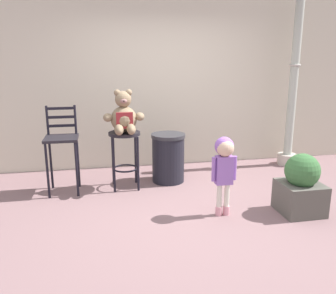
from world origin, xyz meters
TOP-DOWN VIEW (x-y plane):
  - ground_plane at (0.00, 0.00)m, footprint 24.00×24.00m
  - building_wall at (0.00, 2.04)m, footprint 7.45×0.30m
  - bar_stool_with_teddy at (-0.67, 0.91)m, footprint 0.43×0.43m
  - teddy_bear at (-0.67, 0.88)m, footprint 0.55×0.49m
  - child_walking at (0.37, -0.21)m, footprint 0.29×0.23m
  - trash_bin at (-0.03, 1.05)m, footprint 0.50×0.50m
  - lamppost at (2.14, 1.50)m, footprint 0.32×0.32m
  - bar_chair_empty at (-1.50, 0.92)m, footprint 0.43×0.43m
  - planter_with_shrub at (1.28, -0.32)m, footprint 0.47×0.47m

SIDE VIEW (x-z plane):
  - ground_plane at x=0.00m, z-range 0.00..0.00m
  - planter_with_shrub at x=1.28m, z-range -0.03..0.69m
  - trash_bin at x=-0.03m, z-range 0.00..0.72m
  - bar_stool_with_teddy at x=-0.67m, z-range 0.18..0.98m
  - child_walking at x=0.37m, z-range 0.21..1.14m
  - bar_chair_empty at x=-1.50m, z-range 0.10..1.27m
  - teddy_bear at x=-0.67m, z-range 0.72..1.30m
  - lamppost at x=2.14m, z-range -0.30..2.58m
  - building_wall at x=0.00m, z-range 0.00..3.71m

